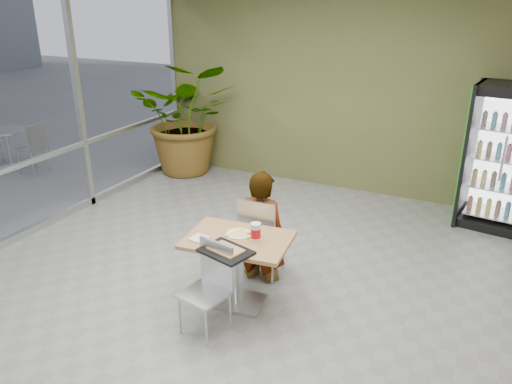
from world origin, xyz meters
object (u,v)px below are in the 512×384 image
dining_table (238,257)px  chair_far (260,232)px  soda_cup (256,232)px  cafeteria_tray (226,251)px  beverage_fridge (502,158)px  seated_woman (261,238)px  potted_plant (188,118)px  chair_near (211,280)px

dining_table → chair_far: bearing=93.1°
soda_cup → cafeteria_tray: (-0.13, -0.35, -0.07)m
beverage_fridge → seated_woman: bearing=-123.6°
potted_plant → cafeteria_tray: bearing=-52.4°
chair_near → beverage_fridge: size_ratio=0.46×
chair_far → chair_near: (-0.02, -1.00, -0.05)m
chair_far → chair_near: 1.00m
potted_plant → seated_woman: bearing=-44.8°
cafeteria_tray → potted_plant: bearing=127.6°
chair_far → chair_near: bearing=85.4°
cafeteria_tray → potted_plant: (-2.75, 3.57, 0.21)m
dining_table → beverage_fridge: beverage_fridge is taller
dining_table → chair_near: bearing=-95.9°
seated_woman → beverage_fridge: beverage_fridge is taller
seated_woman → beverage_fridge: 3.47m
chair_far → soda_cup: 0.62m
dining_table → cafeteria_tray: (0.04, -0.31, 0.23)m
soda_cup → cafeteria_tray: 0.38m
seated_woman → soda_cup: 0.70m
soda_cup → potted_plant: size_ratio=0.09×
chair_near → soda_cup: 0.63m
beverage_fridge → chair_far: bearing=-123.0°
dining_table → cafeteria_tray: cafeteria_tray is taller
seated_woman → cafeteria_tray: (0.08, -0.91, 0.29)m
dining_table → seated_woman: bearing=93.5°
chair_near → seated_woman: 1.05m
cafeteria_tray → soda_cup: bearing=68.9°
dining_table → cafeteria_tray: bearing=-82.7°
seated_woman → cafeteria_tray: seated_woman is taller
dining_table → chair_near: 0.46m
chair_far → potted_plant: 3.83m
chair_far → soda_cup: size_ratio=5.41×
chair_near → chair_far: bearing=99.7°
seated_woman → potted_plant: potted_plant is taller
dining_table → soda_cup: (0.17, 0.04, 0.30)m
chair_far → beverage_fridge: beverage_fridge is taller
soda_cup → beverage_fridge: 3.76m
beverage_fridge → dining_table: bearing=-117.4°
chair_far → potted_plant: potted_plant is taller
beverage_fridge → soda_cup: bearing=-115.5°
chair_far → soda_cup: (0.20, -0.51, 0.27)m
seated_woman → potted_plant: bearing=-48.5°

